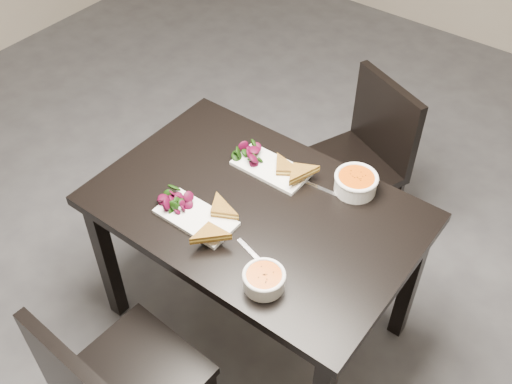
# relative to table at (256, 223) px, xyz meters

# --- Properties ---
(ground) EXTENTS (5.00, 5.00, 0.00)m
(ground) POSITION_rel_table_xyz_m (-0.41, 0.46, -0.65)
(ground) COLOR #47474C
(ground) RESTS_ON ground
(table) EXTENTS (1.20, 0.80, 0.75)m
(table) POSITION_rel_table_xyz_m (0.00, 0.00, 0.00)
(table) COLOR black
(table) RESTS_ON ground
(chair_far) EXTENTS (0.55, 0.55, 0.85)m
(chair_far) POSITION_rel_table_xyz_m (0.04, 0.78, -0.17)
(chair_far) COLOR black
(chair_far) RESTS_ON ground
(plate_near) EXTENTS (0.30, 0.15, 0.01)m
(plate_near) POSITION_rel_table_xyz_m (-0.13, -0.19, 0.11)
(plate_near) COLOR white
(plate_near) RESTS_ON table
(sandwich_near) EXTENTS (0.18, 0.17, 0.05)m
(sandwich_near) POSITION_rel_table_xyz_m (-0.07, -0.17, 0.14)
(sandwich_near) COLOR #A87B23
(sandwich_near) RESTS_ON plate_near
(salad_near) EXTENTS (0.09, 0.08, 0.04)m
(salad_near) POSITION_rel_table_xyz_m (-0.23, -0.19, 0.13)
(salad_near) COLOR black
(salad_near) RESTS_ON plate_near
(soup_bowl_near) EXTENTS (0.14, 0.14, 0.06)m
(soup_bowl_near) POSITION_rel_table_xyz_m (0.24, -0.28, 0.13)
(soup_bowl_near) COLOR white
(soup_bowl_near) RESTS_ON table
(cutlery_near) EXTENTS (0.18, 0.06, 0.00)m
(cutlery_near) POSITION_rel_table_xyz_m (0.14, -0.20, 0.10)
(cutlery_near) COLOR silver
(cutlery_near) RESTS_ON table
(plate_far) EXTENTS (0.30, 0.15, 0.02)m
(plate_far) POSITION_rel_table_xyz_m (-0.07, 0.19, 0.11)
(plate_far) COLOR white
(plate_far) RESTS_ON table
(sandwich_far) EXTENTS (0.19, 0.18, 0.05)m
(sandwich_far) POSITION_rel_table_xyz_m (-0.01, 0.18, 0.14)
(sandwich_far) COLOR #A87B23
(sandwich_far) RESTS_ON plate_far
(salad_far) EXTENTS (0.09, 0.08, 0.04)m
(salad_far) POSITION_rel_table_xyz_m (-0.17, 0.19, 0.13)
(salad_far) COLOR black
(salad_far) RESTS_ON plate_far
(soup_bowl_far) EXTENTS (0.17, 0.17, 0.07)m
(soup_bowl_far) POSITION_rel_table_xyz_m (0.25, 0.29, 0.14)
(soup_bowl_far) COLOR white
(soup_bowl_far) RESTS_ON table
(cutlery_far) EXTENTS (0.18, 0.03, 0.00)m
(cutlery_far) POSITION_rel_table_xyz_m (0.13, 0.22, 0.10)
(cutlery_far) COLOR silver
(cutlery_far) RESTS_ON table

